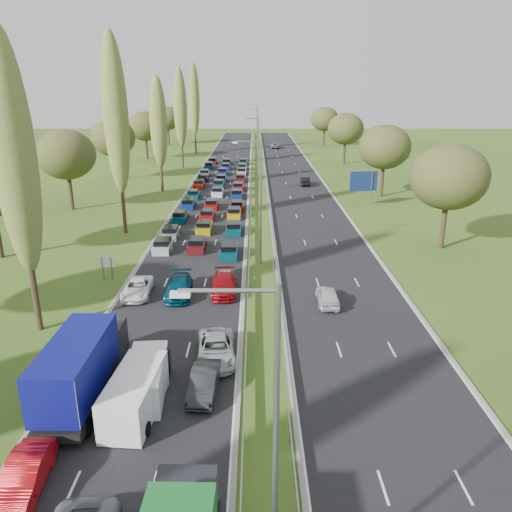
{
  "coord_description": "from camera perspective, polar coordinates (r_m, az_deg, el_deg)",
  "views": [
    {
      "loc": [
        3.93,
        -3.25,
        16.52
      ],
      "look_at": [
        4.02,
        40.92,
        1.5
      ],
      "focal_mm": 35.0,
      "sensor_mm": 36.0,
      "label": 1
    }
  ],
  "objects": [
    {
      "name": "near_car_11",
      "position": [
        42.08,
        -3.67,
        -3.26
      ],
      "size": [
        2.25,
        5.17,
        1.48
      ],
      "primitive_type": "imported",
      "rotation": [
        0.0,
        0.0,
        0.03
      ],
      "color": "maroon",
      "rests_on": "near_carriageway"
    },
    {
      "name": "near_car_12",
      "position": [
        43.58,
        -3.57,
        -2.52
      ],
      "size": [
        1.84,
        4.15,
        1.39
      ],
      "primitive_type": "imported",
      "rotation": [
        0.0,
        0.0,
        0.05
      ],
      "color": "silver",
      "rests_on": "near_carriageway"
    },
    {
      "name": "traffic_queue_fill",
      "position": [
        82.69,
        -4.43,
        7.51
      ],
      "size": [
        9.04,
        69.05,
        0.8
      ],
      "color": "#B2B7BC",
      "rests_on": "ground"
    },
    {
      "name": "direction_sign",
      "position": [
        73.28,
        12.19,
        8.18
      ],
      "size": [
        3.99,
        0.52,
        5.2
      ],
      "color": "gray",
      "rests_on": "ground"
    },
    {
      "name": "far_car_2",
      "position": [
        144.84,
        2.23,
        12.53
      ],
      "size": [
        2.65,
        5.52,
        1.52
      ],
      "primitive_type": "imported",
      "rotation": [
        0.0,
        0.0,
        3.17
      ],
      "color": "slate",
      "rests_on": "far_carriageway"
    },
    {
      "name": "white_van_front",
      "position": [
        28.16,
        -13.55,
        -14.86
      ],
      "size": [
        2.21,
        5.64,
        2.27
      ],
      "rotation": [
        0.0,
        0.0,
        -0.08
      ],
      "color": "white",
      "rests_on": "near_carriageway"
    },
    {
      "name": "near_carriageway",
      "position": [
        87.55,
        -4.21,
        7.85
      ],
      "size": [
        10.5,
        215.0,
        0.04
      ],
      "primitive_type": "cube",
      "color": "black",
      "rests_on": "ground"
    },
    {
      "name": "near_car_1",
      "position": [
        25.32,
        -24.92,
        -21.83
      ],
      "size": [
        1.88,
        4.48,
        1.44
      ],
      "primitive_type": "imported",
      "rotation": [
        0.0,
        0.0,
        0.08
      ],
      "color": "#A70A10",
      "rests_on": "near_carriageway"
    },
    {
      "name": "lamp_columns",
      "position": [
        81.93,
        0.29,
        11.4
      ],
      "size": [
        0.18,
        140.18,
        12.0
      ],
      "color": "gray",
      "rests_on": "ground"
    },
    {
      "name": "info_sign",
      "position": [
        46.79,
        -16.67,
        -0.93
      ],
      "size": [
        1.5,
        0.16,
        2.1
      ],
      "color": "gray",
      "rests_on": "ground"
    },
    {
      "name": "far_carriageway",
      "position": [
        87.64,
        4.72,
        7.85
      ],
      "size": [
        10.5,
        215.0,
        0.04
      ],
      "primitive_type": "cube",
      "color": "black",
      "rests_on": "ground"
    },
    {
      "name": "white_van_rear",
      "position": [
        29.54,
        -12.34,
        -13.28
      ],
      "size": [
        2.01,
        5.12,
        2.06
      ],
      "rotation": [
        0.0,
        0.0,
        0.07
      ],
      "color": "white",
      "rests_on": "near_carriageway"
    },
    {
      "name": "central_reservation",
      "position": [
        87.23,
        0.26,
        8.23
      ],
      "size": [
        2.36,
        215.0,
        0.32
      ],
      "color": "gray",
      "rests_on": "ground"
    },
    {
      "name": "far_car_0",
      "position": [
        40.27,
        8.2,
        -4.51
      ],
      "size": [
        1.77,
        4.21,
        1.42
      ],
      "primitive_type": "imported",
      "rotation": [
        0.0,
        0.0,
        3.12
      ],
      "color": "#B6BBC0",
      "rests_on": "far_carriageway"
    },
    {
      "name": "woodland_left",
      "position": [
        71.35,
        -21.8,
        10.35
      ],
      "size": [
        8.0,
        166.0,
        11.1
      ],
      "color": "#2D2116",
      "rests_on": "ground"
    },
    {
      "name": "far_car_1",
      "position": [
        89.48,
        5.64,
        8.54
      ],
      "size": [
        1.71,
        4.5,
        1.46
      ],
      "primitive_type": "imported",
      "rotation": [
        0.0,
        0.0,
        3.1
      ],
      "color": "black",
      "rests_on": "far_carriageway"
    },
    {
      "name": "blue_lorry",
      "position": [
        29.57,
        -19.19,
        -11.7
      ],
      "size": [
        2.59,
        9.32,
        3.94
      ],
      "rotation": [
        0.0,
        0.0,
        -0.01
      ],
      "color": "black",
      "rests_on": "near_carriageway"
    },
    {
      "name": "near_car_7",
      "position": [
        41.94,
        -8.82,
        -3.52
      ],
      "size": [
        2.31,
        5.22,
        1.49
      ],
      "primitive_type": "imported",
      "rotation": [
        0.0,
        0.0,
        0.04
      ],
      "color": "#05384F",
      "rests_on": "near_carriageway"
    },
    {
      "name": "near_car_10",
      "position": [
        32.31,
        -4.6,
        -10.53
      ],
      "size": [
        2.8,
        5.34,
        1.43
      ],
      "primitive_type": "imported",
      "rotation": [
        0.0,
        0.0,
        0.08
      ],
      "color": "#A2A8AB",
      "rests_on": "near_carriageway"
    },
    {
      "name": "poplar_row",
      "position": [
        73.18,
        -12.74,
        15.1
      ],
      "size": [
        2.8,
        127.8,
        22.44
      ],
      "color": "#2D2116",
      "rests_on": "ground"
    },
    {
      "name": "ground",
      "position": [
        84.88,
        0.27,
        7.56
      ],
      "size": [
        260.0,
        260.0,
        0.0
      ],
      "primitive_type": "plane",
      "color": "#335219",
      "rests_on": "ground"
    },
    {
      "name": "near_car_9",
      "position": [
        29.18,
        -5.96,
        -14.12
      ],
      "size": [
        1.71,
        4.31,
        1.4
      ],
      "primitive_type": "imported",
      "rotation": [
        0.0,
        0.0,
        -0.05
      ],
      "color": "black",
      "rests_on": "near_carriageway"
    },
    {
      "name": "near_car_2",
      "position": [
        42.63,
        -13.39,
        -3.57
      ],
      "size": [
        2.44,
        4.89,
        1.33
      ],
      "primitive_type": "imported",
      "rotation": [
        0.0,
        0.0,
        0.05
      ],
      "color": "white",
      "rests_on": "near_carriageway"
    },
    {
      "name": "woodland_right",
      "position": [
        73.28,
        16.09,
        11.14
      ],
      "size": [
        8.0,
        153.0,
        11.1
      ],
      "color": "#2D2116",
      "rests_on": "ground"
    }
  ]
}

